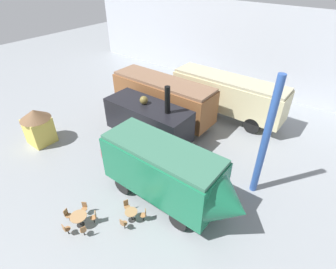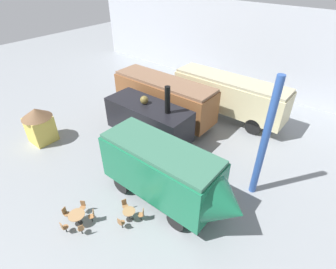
# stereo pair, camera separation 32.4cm
# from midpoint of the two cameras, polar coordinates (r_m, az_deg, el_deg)

# --- Properties ---
(ground_plane) EXTENTS (80.00, 80.00, 0.00)m
(ground_plane) POSITION_cam_midpoint_polar(r_m,az_deg,el_deg) (20.70, -4.44, -3.89)
(ground_plane) COLOR gray
(backdrop_wall) EXTENTS (44.00, 0.15, 9.00)m
(backdrop_wall) POSITION_cam_midpoint_polar(r_m,az_deg,el_deg) (30.93, 15.92, 17.65)
(backdrop_wall) COLOR #B2B7C1
(backdrop_wall) RESTS_ON ground_plane
(passenger_coach_vintage) EXTENTS (10.50, 2.75, 3.87)m
(passenger_coach_vintage) POSITION_cam_midpoint_polar(r_m,az_deg,el_deg) (24.82, 12.51, 8.72)
(passenger_coach_vintage) COLOR beige
(passenger_coach_vintage) RESTS_ON ground_plane
(passenger_coach_wooden) EXTENTS (9.73, 2.87, 3.89)m
(passenger_coach_wooden) POSITION_cam_midpoint_polar(r_m,az_deg,el_deg) (23.87, -1.53, 8.26)
(passenger_coach_wooden) COLOR brown
(passenger_coach_wooden) RESTS_ON ground_plane
(steam_locomotive) EXTENTS (7.06, 2.72, 5.42)m
(steam_locomotive) POSITION_cam_midpoint_polar(r_m,az_deg,el_deg) (20.80, -4.77, 3.29)
(steam_locomotive) COLOR black
(steam_locomotive) RESTS_ON ground_plane
(streamlined_locomotive) EXTENTS (9.05, 2.89, 3.95)m
(streamlined_locomotive) POSITION_cam_midpoint_polar(r_m,az_deg,el_deg) (15.40, 0.13, -8.54)
(streamlined_locomotive) COLOR #196B47
(streamlined_locomotive) RESTS_ON ground_plane
(cafe_table_near) EXTENTS (0.73, 0.73, 0.72)m
(cafe_table_near) POSITION_cam_midpoint_polar(r_m,az_deg,el_deg) (15.89, -8.59, -16.71)
(cafe_table_near) COLOR black
(cafe_table_near) RESTS_ON ground_plane
(cafe_table_mid) EXTENTS (0.94, 0.94, 0.77)m
(cafe_table_mid) POSITION_cam_midpoint_polar(r_m,az_deg,el_deg) (16.28, -19.43, -16.74)
(cafe_table_mid) COLOR black
(cafe_table_mid) RESTS_ON ground_plane
(cafe_chair_0) EXTENTS (0.40, 0.38, 0.87)m
(cafe_chair_0) POSITION_cam_midpoint_polar(r_m,az_deg,el_deg) (16.37, -9.59, -14.96)
(cafe_chair_0) COLOR black
(cafe_chair_0) RESTS_ON ground_plane
(cafe_chair_1) EXTENTS (0.36, 0.37, 0.87)m
(cafe_chair_1) POSITION_cam_midpoint_polar(r_m,az_deg,el_deg) (15.58, -10.34, -18.51)
(cafe_chair_1) COLOR black
(cafe_chair_1) RESTS_ON ground_plane
(cafe_chair_2) EXTENTS (0.40, 0.40, 0.87)m
(cafe_chair_2) POSITION_cam_midpoint_polar(r_m,az_deg,el_deg) (15.81, -5.82, -16.90)
(cafe_chair_2) COLOR black
(cafe_chair_2) RESTS_ON ground_plane
(cafe_chair_3) EXTENTS (0.39, 0.38, 0.87)m
(cafe_chair_3) POSITION_cam_midpoint_polar(r_m,az_deg,el_deg) (15.83, -18.54, -19.16)
(cafe_chair_3) COLOR black
(cafe_chair_3) RESTS_ON ground_plane
(cafe_chair_4) EXTENTS (0.40, 0.41, 0.87)m
(cafe_chair_4) POSITION_cam_midpoint_polar(r_m,az_deg,el_deg) (16.24, -16.30, -16.75)
(cafe_chair_4) COLOR black
(cafe_chair_4) RESTS_ON ground_plane
(cafe_chair_5) EXTENTS (0.39, 0.40, 0.87)m
(cafe_chair_5) POSITION_cam_midpoint_polar(r_m,az_deg,el_deg) (16.85, -18.29, -14.83)
(cafe_chair_5) COLOR black
(cafe_chair_5) RESTS_ON ground_plane
(cafe_chair_6) EXTENTS (0.38, 0.36, 0.87)m
(cafe_chair_6) POSITION_cam_midpoint_polar(r_m,az_deg,el_deg) (16.82, -21.61, -15.86)
(cafe_chair_6) COLOR black
(cafe_chair_6) RESTS_ON ground_plane
(cafe_chair_7) EXTENTS (0.36, 0.36, 0.87)m
(cafe_chair_7) POSITION_cam_midpoint_polar(r_m,az_deg,el_deg) (16.20, -21.94, -18.52)
(cafe_chair_7) COLOR black
(cafe_chair_7) RESTS_ON ground_plane
(visitor_person) EXTENTS (0.34, 0.34, 1.58)m
(visitor_person) POSITION_cam_midpoint_polar(r_m,az_deg,el_deg) (19.61, -14.25, -4.37)
(visitor_person) COLOR #262633
(visitor_person) RESTS_ON ground_plane
(ticket_kiosk) EXTENTS (2.34, 2.34, 3.00)m
(ticket_kiosk) POSITION_cam_midpoint_polar(r_m,az_deg,el_deg) (23.37, -26.89, 1.94)
(ticket_kiosk) COLOR #DBC151
(ticket_kiosk) RESTS_ON ground_plane
(support_pillar) EXTENTS (0.44, 0.44, 8.00)m
(support_pillar) POSITION_cam_midpoint_polar(r_m,az_deg,el_deg) (16.08, 19.89, -1.12)
(support_pillar) COLOR #2D519E
(support_pillar) RESTS_ON ground_plane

